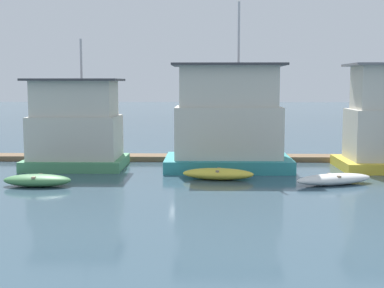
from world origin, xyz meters
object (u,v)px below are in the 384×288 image
houseboat_green (76,127)px  dinghy_yellow (218,174)px  houseboat_teal (228,123)px  dinghy_green (37,180)px  dinghy_white (334,179)px

houseboat_green → dinghy_yellow: (7.62, -3.45, -1.94)m
houseboat_teal → dinghy_green: houseboat_teal is taller
dinghy_green → dinghy_white: 13.36m
houseboat_green → dinghy_white: houseboat_green is taller
houseboat_green → dinghy_white: (12.84, -4.66, -1.96)m
houseboat_teal → dinghy_yellow: (-0.59, -3.17, -2.21)m
houseboat_teal → dinghy_green: size_ratio=2.85×
houseboat_green → dinghy_yellow: houseboat_green is taller
houseboat_green → dinghy_green: 5.71m
dinghy_white → dinghy_green: bearing=-177.1°
houseboat_teal → dinghy_green: 10.32m
dinghy_yellow → dinghy_green: bearing=-166.9°
dinghy_yellow → dinghy_white: size_ratio=0.90×
dinghy_white → houseboat_green: bearing=160.1°
dinghy_green → dinghy_white: (13.34, 0.68, -0.02)m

